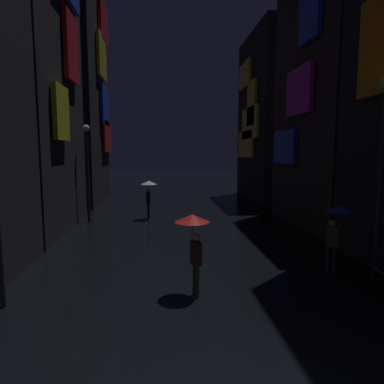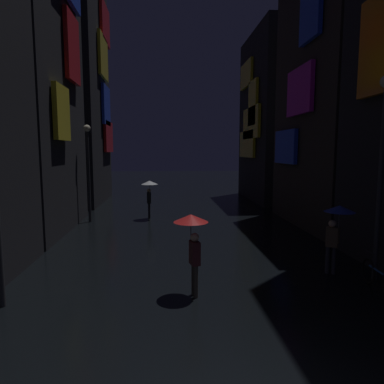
{
  "view_description": "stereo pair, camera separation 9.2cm",
  "coord_description": "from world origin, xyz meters",
  "px_view_note": "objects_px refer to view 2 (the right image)",
  "views": [
    {
      "loc": [
        -1.18,
        -3.81,
        3.74
      ],
      "look_at": [
        0.0,
        9.36,
        2.15
      ],
      "focal_mm": 32.0,
      "sensor_mm": 36.0,
      "label": 1
    },
    {
      "loc": [
        -1.09,
        -3.82,
        3.74
      ],
      "look_at": [
        0.0,
        9.36,
        2.15
      ],
      "focal_mm": 32.0,
      "sensor_mm": 36.0,
      "label": 2
    }
  ],
  "objects_px": {
    "streetlamp_left_far": "(88,161)",
    "streetlamp_right_near": "(382,156)",
    "pedestrian_midstreet_left_clear": "(149,189)",
    "pedestrian_foreground_left_blue": "(337,220)",
    "bicycle_parked_at_storefront": "(379,277)",
    "pedestrian_far_right_red": "(192,232)"
  },
  "relations": [
    {
      "from": "pedestrian_far_right_red",
      "to": "pedestrian_foreground_left_blue",
      "type": "height_order",
      "value": "same"
    },
    {
      "from": "pedestrian_foreground_left_blue",
      "to": "streetlamp_right_near",
      "type": "xyz_separation_m",
      "value": [
        0.92,
        -0.57,
        1.93
      ]
    },
    {
      "from": "streetlamp_left_far",
      "to": "streetlamp_right_near",
      "type": "xyz_separation_m",
      "value": [
        10.0,
        -9.05,
        0.4
      ]
    },
    {
      "from": "pedestrian_midstreet_left_clear",
      "to": "streetlamp_left_far",
      "type": "relative_size",
      "value": 0.42
    },
    {
      "from": "pedestrian_far_right_red",
      "to": "pedestrian_foreground_left_blue",
      "type": "relative_size",
      "value": 1.0
    },
    {
      "from": "pedestrian_far_right_red",
      "to": "streetlamp_left_far",
      "type": "xyz_separation_m",
      "value": [
        -4.62,
        9.63,
        1.54
      ]
    },
    {
      "from": "pedestrian_midstreet_left_clear",
      "to": "bicycle_parked_at_storefront",
      "type": "distance_m",
      "value": 12.38
    },
    {
      "from": "pedestrian_foreground_left_blue",
      "to": "bicycle_parked_at_storefront",
      "type": "distance_m",
      "value": 1.95
    },
    {
      "from": "bicycle_parked_at_storefront",
      "to": "streetlamp_left_far",
      "type": "bearing_deg",
      "value": 134.24
    },
    {
      "from": "streetlamp_left_far",
      "to": "pedestrian_far_right_red",
      "type": "bearing_deg",
      "value": -64.38
    },
    {
      "from": "pedestrian_foreground_left_blue",
      "to": "streetlamp_left_far",
      "type": "height_order",
      "value": "streetlamp_left_far"
    },
    {
      "from": "streetlamp_right_near",
      "to": "pedestrian_midstreet_left_clear",
      "type": "bearing_deg",
      "value": 125.48
    },
    {
      "from": "pedestrian_midstreet_left_clear",
      "to": "pedestrian_far_right_red",
      "type": "bearing_deg",
      "value": -81.64
    },
    {
      "from": "pedestrian_midstreet_left_clear",
      "to": "pedestrian_foreground_left_blue",
      "type": "height_order",
      "value": "same"
    },
    {
      "from": "pedestrian_foreground_left_blue",
      "to": "bicycle_parked_at_storefront",
      "type": "height_order",
      "value": "pedestrian_foreground_left_blue"
    },
    {
      "from": "pedestrian_midstreet_left_clear",
      "to": "pedestrian_foreground_left_blue",
      "type": "distance_m",
      "value": 10.87
    },
    {
      "from": "pedestrian_far_right_red",
      "to": "bicycle_parked_at_storefront",
      "type": "xyz_separation_m",
      "value": [
        4.98,
        -0.22,
        -1.28
      ]
    },
    {
      "from": "bicycle_parked_at_storefront",
      "to": "streetlamp_right_near",
      "type": "relative_size",
      "value": 0.31
    },
    {
      "from": "streetlamp_left_far",
      "to": "streetlamp_right_near",
      "type": "bearing_deg",
      "value": -42.16
    },
    {
      "from": "pedestrian_far_right_red",
      "to": "streetlamp_left_far",
      "type": "distance_m",
      "value": 10.79
    },
    {
      "from": "pedestrian_far_right_red",
      "to": "pedestrian_midstreet_left_clear",
      "type": "xyz_separation_m",
      "value": [
        -1.51,
        10.24,
        0.0
      ]
    },
    {
      "from": "pedestrian_midstreet_left_clear",
      "to": "bicycle_parked_at_storefront",
      "type": "relative_size",
      "value": 1.17
    }
  ]
}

